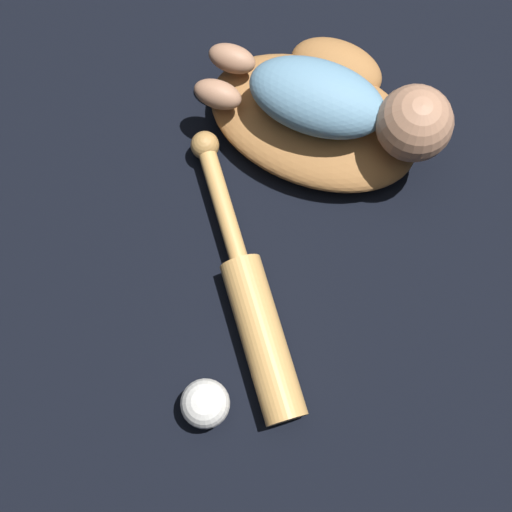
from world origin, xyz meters
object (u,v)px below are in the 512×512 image
(baseball_glove, at_px, (317,113))
(baseball_bat, at_px, (253,304))
(baseball, at_px, (205,403))
(baby_figure, at_px, (345,105))

(baseball_glove, xyz_separation_m, baseball_bat, (-0.05, -0.33, -0.00))
(baseball_glove, height_order, baseball, same)
(baseball, bearing_deg, baby_figure, 74.29)
(baseball_glove, bearing_deg, baby_figure, -31.64)
(baseball_glove, relative_size, baseball, 5.39)
(baseball_glove, distance_m, baseball_bat, 0.33)
(baseball_bat, xyz_separation_m, baseball, (-0.04, -0.16, 0.00))
(baseball_bat, bearing_deg, baseball, -105.09)
(baby_figure, xyz_separation_m, baseball, (-0.13, -0.46, -0.08))
(baseball_glove, relative_size, baby_figure, 0.98)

